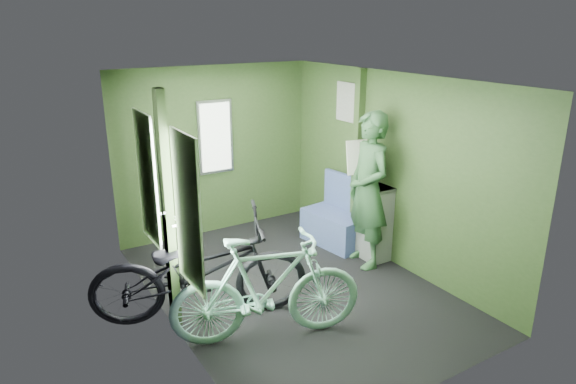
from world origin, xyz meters
name	(u,v)px	position (x,y,z in m)	size (l,w,h in m)	color
room	(288,164)	(-0.04, 0.04, 1.44)	(4.00, 4.02, 2.31)	black
bicycle_black	(203,320)	(-1.12, -0.09, 0.00)	(0.74, 2.11, 1.11)	black
bicycle_mint	(268,339)	(-0.73, -0.71, 0.00)	(0.50, 1.78, 1.07)	#8CCDBC
passenger	(368,190)	(1.09, 0.06, 0.94)	(0.57, 0.76, 1.88)	#315935
waste_box	(374,223)	(1.26, 0.12, 0.48)	(0.28, 0.39, 0.95)	slate
bench_seat	(336,224)	(1.14, 0.73, 0.27)	(0.60, 0.93, 0.92)	navy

